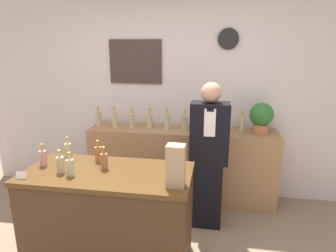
{
  "coord_description": "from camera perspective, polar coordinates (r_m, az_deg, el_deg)",
  "views": [
    {
      "loc": [
        0.63,
        -1.83,
        1.95
      ],
      "look_at": [
        0.14,
        1.07,
        1.16
      ],
      "focal_mm": 32.0,
      "sensor_mm": 36.0,
      "label": 1
    }
  ],
  "objects": [
    {
      "name": "shelf_bottle_2",
      "position": [
        3.81,
        -6.93,
        1.07
      ],
      "size": [
        0.08,
        0.08,
        0.26
      ],
      "color": "tan",
      "rests_on": "back_shelf"
    },
    {
      "name": "counter_bottle_3",
      "position": [
        2.62,
        -18.17,
        -7.41
      ],
      "size": [
        0.06,
        0.06,
        0.2
      ],
      "color": "#B0B187",
      "rests_on": "display_counter"
    },
    {
      "name": "counter_bottle_5",
      "position": [
        2.68,
        -12.07,
        -6.44
      ],
      "size": [
        0.06,
        0.06,
        0.2
      ],
      "color": "#9A633F",
      "rests_on": "display_counter"
    },
    {
      "name": "back_shelf",
      "position": [
        3.87,
        2.57,
        -7.47
      ],
      "size": [
        2.34,
        0.44,
        0.94
      ],
      "color": "#9E754C",
      "rests_on": "ground_plane"
    },
    {
      "name": "display_counter",
      "position": [
        2.86,
        -11.01,
        -16.86
      ],
      "size": [
        1.45,
        0.69,
        0.91
      ],
      "color": "#422B19",
      "rests_on": "ground_plane"
    },
    {
      "name": "shelf_bottle_4",
      "position": [
        3.72,
        -0.19,
        0.83
      ],
      "size": [
        0.08,
        0.08,
        0.26
      ],
      "color": "tan",
      "rests_on": "back_shelf"
    },
    {
      "name": "shelf_bottle_8",
      "position": [
        3.68,
        13.81,
        0.22
      ],
      "size": [
        0.08,
        0.08,
        0.26
      ],
      "color": "tan",
      "rests_on": "back_shelf"
    },
    {
      "name": "shelf_bottle_6",
      "position": [
        3.68,
        6.78,
        0.56
      ],
      "size": [
        0.08,
        0.08,
        0.26
      ],
      "color": "tan",
      "rests_on": "back_shelf"
    },
    {
      "name": "shopkeeper",
      "position": [
        3.25,
        7.77,
        -5.91
      ],
      "size": [
        0.4,
        0.25,
        1.6
      ],
      "color": "black",
      "rests_on": "ground_plane"
    },
    {
      "name": "shelf_bottle_7",
      "position": [
        3.69,
        10.29,
        0.46
      ],
      "size": [
        0.08,
        0.08,
        0.26
      ],
      "color": "tan",
      "rests_on": "back_shelf"
    },
    {
      "name": "shelf_bottle_5",
      "position": [
        3.69,
        3.26,
        0.67
      ],
      "size": [
        0.08,
        0.08,
        0.26
      ],
      "color": "tan",
      "rests_on": "back_shelf"
    },
    {
      "name": "counter_bottle_0",
      "position": [
        2.91,
        -22.7,
        -5.55
      ],
      "size": [
        0.06,
        0.06,
        0.2
      ],
      "color": "tan",
      "rests_on": "display_counter"
    },
    {
      "name": "shelf_bottle_3",
      "position": [
        3.78,
        -3.53,
        1.03
      ],
      "size": [
        0.08,
        0.08,
        0.26
      ],
      "color": "tan",
      "rests_on": "back_shelf"
    },
    {
      "name": "back_wall",
      "position": [
        3.93,
        0.1,
        6.32
      ],
      "size": [
        5.2,
        0.09,
        2.7
      ],
      "color": "silver",
      "rests_on": "ground_plane"
    },
    {
      "name": "shelf_bottle_0",
      "position": [
        3.98,
        -13.08,
        1.39
      ],
      "size": [
        0.08,
        0.08,
        0.26
      ],
      "color": "tan",
      "rests_on": "back_shelf"
    },
    {
      "name": "counter_bottle_2",
      "position": [
        2.7,
        -19.82,
        -6.86
      ],
      "size": [
        0.06,
        0.06,
        0.2
      ],
      "color": "tan",
      "rests_on": "display_counter"
    },
    {
      "name": "potted_plant",
      "position": [
        3.67,
        17.34,
        1.72
      ],
      "size": [
        0.28,
        0.28,
        0.37
      ],
      "color": "#B27047",
      "rests_on": "back_shelf"
    },
    {
      "name": "shelf_bottle_1",
      "position": [
        3.88,
        -10.15,
        1.18
      ],
      "size": [
        0.08,
        0.08,
        0.26
      ],
      "color": "tan",
      "rests_on": "back_shelf"
    },
    {
      "name": "counter_bottle_1",
      "position": [
        3.03,
        -18.48,
        -4.33
      ],
      "size": [
        0.06,
        0.06,
        0.2
      ],
      "color": "tan",
      "rests_on": "display_counter"
    },
    {
      "name": "price_card_left",
      "position": [
        2.72,
        -26.22,
        -8.45
      ],
      "size": [
        0.09,
        0.02,
        0.06
      ],
      "color": "white",
      "rests_on": "display_counter"
    },
    {
      "name": "counter_bottle_4",
      "position": [
        2.86,
        -13.12,
        -5.1
      ],
      "size": [
        0.06,
        0.06,
        0.2
      ],
      "color": "#9F6635",
      "rests_on": "display_counter"
    },
    {
      "name": "paper_bag",
      "position": [
        2.27,
        1.49,
        -7.61
      ],
      "size": [
        0.14,
        0.12,
        0.33
      ],
      "color": "tan",
      "rests_on": "display_counter"
    }
  ]
}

